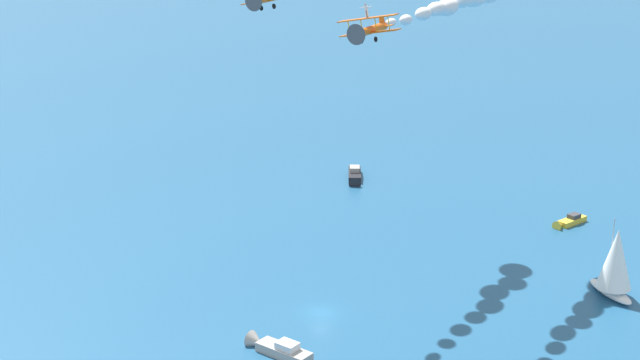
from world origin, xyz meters
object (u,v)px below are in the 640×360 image
at_px(biplane_lead, 369,29).
at_px(wingwalker_lead, 366,10).
at_px(motorboat_offshore, 276,348).
at_px(motorboat_far_port, 355,176).
at_px(sailboat_far_stbd, 615,263).
at_px(motorboat_mid_cluster, 569,222).

xyz_separation_m(biplane_lead, wingwalker_lead, (0.25, -0.33, 2.11)).
bearing_deg(motorboat_offshore, motorboat_far_port, -124.28).
bearing_deg(wingwalker_lead, motorboat_offshore, 10.94).
height_order(sailboat_far_stbd, biplane_lead, biplane_lead).
height_order(sailboat_far_stbd, motorboat_mid_cluster, sailboat_far_stbd).
xyz_separation_m(motorboat_far_port, motorboat_offshore, (35.94, 52.73, 0.02)).
bearing_deg(motorboat_far_port, wingwalker_lead, 64.73).
height_order(motorboat_far_port, motorboat_mid_cluster, motorboat_far_port).
xyz_separation_m(sailboat_far_stbd, wingwalker_lead, (33.18, -6.17, 33.57)).
xyz_separation_m(motorboat_far_port, wingwalker_lead, (23.78, 50.38, 37.72)).
xyz_separation_m(motorboat_offshore, wingwalker_lead, (-12.16, -2.35, 37.70)).
xyz_separation_m(motorboat_mid_cluster, biplane_lead, (43.96, 17.46, 35.74)).
bearing_deg(sailboat_far_stbd, biplane_lead, -10.04).
relative_size(motorboat_far_port, motorboat_offshore, 0.98).
bearing_deg(motorboat_mid_cluster, sailboat_far_stbd, 64.65).
bearing_deg(motorboat_mid_cluster, biplane_lead, 21.66).
bearing_deg(wingwalker_lead, motorboat_far_port, -115.27).
distance_m(motorboat_far_port, sailboat_far_stbd, 57.47).
bearing_deg(biplane_lead, motorboat_mid_cluster, -158.34).
height_order(motorboat_far_port, wingwalker_lead, wingwalker_lead).
distance_m(motorboat_mid_cluster, biplane_lead, 59.29).
distance_m(motorboat_offshore, wingwalker_lead, 39.68).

